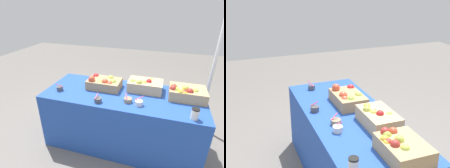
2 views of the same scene
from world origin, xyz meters
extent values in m
cube|color=#234CAD|center=(0.00, 0.00, 0.37)|extent=(1.90, 0.76, 0.74)
cube|color=tan|center=(0.73, 0.11, 0.80)|extent=(0.40, 0.30, 0.12)
sphere|color=#D14C33|center=(0.58, 0.11, 0.86)|extent=(0.07, 0.07, 0.07)
sphere|color=#B2332D|center=(0.69, 0.01, 0.85)|extent=(0.07, 0.07, 0.07)
sphere|color=gold|center=(0.69, 0.00, 0.85)|extent=(0.07, 0.07, 0.07)
sphere|color=#99B742|center=(0.60, 0.04, 0.85)|extent=(0.07, 0.07, 0.07)
sphere|color=#B2332D|center=(0.57, 0.05, 0.87)|extent=(0.07, 0.07, 0.07)
sphere|color=#B2C64C|center=(0.80, 0.07, 0.85)|extent=(0.07, 0.07, 0.07)
sphere|color=#B2C64C|center=(0.70, 0.09, 0.87)|extent=(0.07, 0.07, 0.07)
sphere|color=#B2332D|center=(0.74, 0.03, 0.87)|extent=(0.07, 0.07, 0.07)
sphere|color=gold|center=(0.65, 0.00, 0.86)|extent=(0.07, 0.07, 0.07)
cube|color=tan|center=(0.25, 0.16, 0.80)|extent=(0.41, 0.26, 0.13)
sphere|color=#B2C64C|center=(0.18, 0.08, 0.87)|extent=(0.07, 0.07, 0.07)
sphere|color=#99B742|center=(0.30, 0.24, 0.85)|extent=(0.07, 0.07, 0.07)
sphere|color=#B2332D|center=(0.20, 0.14, 0.84)|extent=(0.07, 0.07, 0.07)
sphere|color=#B2C64C|center=(0.23, 0.12, 0.85)|extent=(0.07, 0.07, 0.07)
sphere|color=#B2C64C|center=(0.10, 0.12, 0.86)|extent=(0.07, 0.07, 0.07)
sphere|color=red|center=(0.29, 0.15, 0.87)|extent=(0.07, 0.07, 0.07)
cube|color=tan|center=(-0.26, 0.08, 0.80)|extent=(0.41, 0.27, 0.11)
sphere|color=gold|center=(-0.28, 0.03, 0.82)|extent=(0.08, 0.08, 0.08)
sphere|color=#B2C64C|center=(-0.20, 0.17, 0.84)|extent=(0.08, 0.08, 0.08)
sphere|color=#99B742|center=(-0.14, 0.06, 0.84)|extent=(0.08, 0.08, 0.08)
sphere|color=red|center=(-0.41, 0.18, 0.84)|extent=(0.08, 0.08, 0.08)
sphere|color=#D14C33|center=(-0.17, 0.01, 0.83)|extent=(0.08, 0.08, 0.08)
sphere|color=#D14C33|center=(-0.23, 0.02, 0.85)|extent=(0.08, 0.08, 0.08)
sphere|color=#D14C33|center=(-0.40, 0.01, 0.87)|extent=(0.08, 0.08, 0.08)
cylinder|color=gray|center=(0.11, -0.18, 0.76)|extent=(0.09, 0.09, 0.05)
cylinder|color=#EA598C|center=(0.09, -0.19, 0.81)|extent=(0.04, 0.08, 0.05)
cylinder|color=#4C4C51|center=(-0.76, -0.16, 0.77)|extent=(0.08, 0.08, 0.05)
cylinder|color=#EA598C|center=(-0.75, -0.17, 0.82)|extent=(0.07, 0.06, 0.06)
cylinder|color=#4C4C51|center=(-0.21, -0.28, 0.77)|extent=(0.08, 0.08, 0.05)
cylinder|color=#EA598C|center=(-0.22, -0.28, 0.81)|extent=(0.02, 0.08, 0.04)
cylinder|color=silver|center=(0.23, -0.21, 0.77)|extent=(0.08, 0.08, 0.05)
cylinder|color=#EA598C|center=(0.23, -0.19, 0.82)|extent=(0.09, 0.02, 0.06)
cylinder|color=silver|center=(0.78, -0.30, 0.79)|extent=(0.07, 0.07, 0.10)
cylinder|color=black|center=(0.78, -0.30, 0.85)|extent=(0.07, 0.07, 0.01)
camera|label=1|loc=(0.45, -1.87, 1.77)|focal=28.85mm
camera|label=2|loc=(2.28, -0.96, 1.99)|focal=47.83mm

